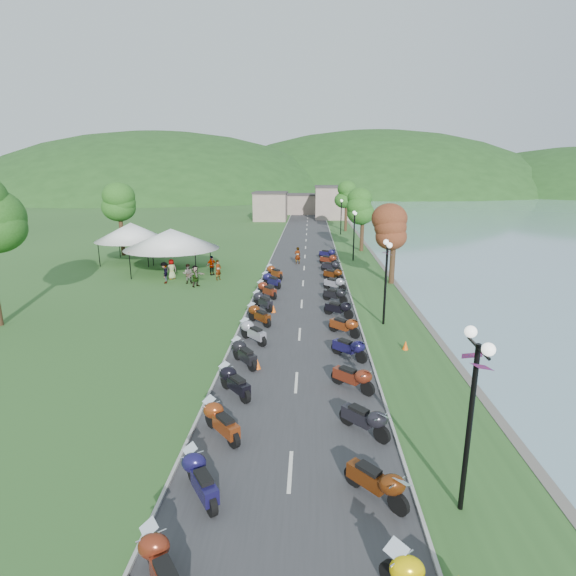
{
  "coord_description": "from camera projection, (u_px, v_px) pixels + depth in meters",
  "views": [
    {
      "loc": [
        0.52,
        -7.87,
        8.89
      ],
      "look_at": [
        -0.92,
        21.42,
        1.3
      ],
      "focal_mm": 28.0,
      "sensor_mm": 36.0,
      "label": 1
    }
  ],
  "objects": [
    {
      "name": "vendor_tent_main",
      "position": [
        172.0,
        251.0,
        40.48
      ],
      "size": [
        5.64,
        5.64,
        4.0
      ],
      "primitive_type": null,
      "color": "white",
      "rests_on": "ground"
    },
    {
      "name": "tree_lakeside",
      "position": [
        394.0,
        239.0,
        36.04
      ],
      "size": [
        2.62,
        2.62,
        7.29
      ],
      "primitive_type": null,
      "color": "#317222",
      "rests_on": "ground"
    },
    {
      "name": "far_building",
      "position": [
        298.0,
        204.0,
        91.52
      ],
      "size": [
        18.0,
        16.0,
        5.0
      ],
      "primitive_type": "cube",
      "color": "gray",
      "rests_on": "ground"
    },
    {
      "name": "moto_row_right",
      "position": [
        338.0,
        301.0,
        29.84
      ],
      "size": [
        2.6,
        38.36,
        1.1
      ],
      "primitive_type": null,
      "color": "#331411",
      "rests_on": "ground"
    },
    {
      "name": "traffic_cone_near",
      "position": [
        257.0,
        364.0,
        20.83
      ],
      "size": [
        0.32,
        0.32,
        0.5
      ],
      "primitive_type": "cone",
      "color": "#F2590C",
      "rests_on": "ground"
    },
    {
      "name": "streetlamp_near",
      "position": [
        469.0,
        427.0,
        11.6
      ],
      "size": [
        1.4,
        1.4,
        5.0
      ],
      "primitive_type": null,
      "color": "black",
      "rests_on": "ground"
    },
    {
      "name": "road",
      "position": [
        305.0,
        257.0,
        48.54
      ],
      "size": [
        7.0,
        120.0,
        0.02
      ],
      "primitive_type": "cube",
      "color": "#37373A",
      "rests_on": "ground"
    },
    {
      "name": "pedestrian_a",
      "position": [
        219.0,
        280.0,
        38.14
      ],
      "size": [
        0.72,
        0.77,
        1.71
      ],
      "primitive_type": "imported",
      "rotation": [
        0.0,
        0.0,
        1.01
      ],
      "color": "slate",
      "rests_on": "ground"
    },
    {
      "name": "moto_row_left",
      "position": [
        245.0,
        355.0,
        21.14
      ],
      "size": [
        2.6,
        38.07,
        1.1
      ],
      "primitive_type": null,
      "color": "#331411",
      "rests_on": "ground"
    },
    {
      "name": "pedestrian_b",
      "position": [
        188.0,
        283.0,
        36.97
      ],
      "size": [
        0.84,
        0.53,
        1.63
      ],
      "primitive_type": "imported",
      "rotation": [
        0.0,
        0.0,
        3.28
      ],
      "color": "slate",
      "rests_on": "ground"
    },
    {
      "name": "hills_backdrop",
      "position": [
        309.0,
        192.0,
        203.25
      ],
      "size": [
        360.0,
        120.0,
        76.0
      ],
      "primitive_type": null,
      "color": "#285621",
      "rests_on": "ground"
    },
    {
      "name": "vendor_tent_side",
      "position": [
        132.0,
        243.0,
        45.24
      ],
      "size": [
        4.79,
        4.79,
        4.0
      ],
      "primitive_type": null,
      "color": "white",
      "rests_on": "ground"
    },
    {
      "name": "pedestrian_c",
      "position": [
        165.0,
        283.0,
        37.03
      ],
      "size": [
        0.81,
        1.24,
        1.77
      ],
      "primitive_type": "imported",
      "rotation": [
        0.0,
        0.0,
        5.03
      ],
      "color": "slate",
      "rests_on": "ground"
    }
  ]
}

